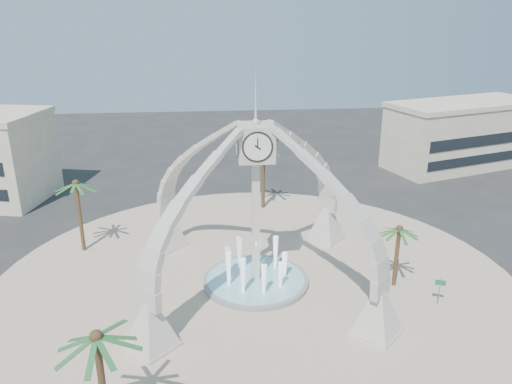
{
  "coord_description": "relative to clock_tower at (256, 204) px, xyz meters",
  "views": [
    {
      "loc": [
        -3.23,
        -33.14,
        19.54
      ],
      "look_at": [
        0.22,
        2.0,
        6.68
      ],
      "focal_mm": 35.0,
      "sensor_mm": 36.0,
      "label": 1
    }
  ],
  "objects": [
    {
      "name": "palm_west",
      "position": [
        -14.25,
        6.98,
        -0.43
      ],
      "size": [
        4.35,
        4.35,
        6.84
      ],
      "rotation": [
        0.0,
        0.0,
        -0.28
      ],
      "color": "brown",
      "rests_on": "ground"
    },
    {
      "name": "ground",
      "position": [
        0.0,
        0.0,
        -6.49
      ],
      "size": [
        140.0,
        140.0,
        0.0
      ],
      "primitive_type": "plane",
      "color": "#282828",
      "rests_on": "ground"
    },
    {
      "name": "plaza",
      "position": [
        0.0,
        0.0,
        -6.46
      ],
      "size": [
        40.0,
        40.0,
        0.06
      ],
      "primitive_type": "cylinder",
      "color": "tan",
      "rests_on": "ground"
    },
    {
      "name": "street_sign",
      "position": [
        12.49,
        -4.2,
        -4.96
      ],
      "size": [
        0.73,
        0.33,
        2.14
      ],
      "rotation": [
        0.0,
        0.0,
        -0.41
      ],
      "color": "slate",
      "rests_on": "ground"
    },
    {
      "name": "palm_north",
      "position": [
        2.27,
        15.37,
        -0.1
      ],
      "size": [
        4.71,
        4.71,
        7.26
      ],
      "rotation": [
        0.0,
        0.0,
        0.18
      ],
      "color": "brown",
      "rests_on": "ground"
    },
    {
      "name": "clock_tower",
      "position": [
        0.0,
        0.0,
        0.0
      ],
      "size": [
        17.94,
        17.94,
        16.3
      ],
      "color": "beige",
      "rests_on": "ground"
    },
    {
      "name": "palm_south",
      "position": [
        -8.58,
        -13.62,
        -0.86
      ],
      "size": [
        4.65,
        4.65,
        6.43
      ],
      "rotation": [
        0.0,
        0.0,
        -0.25
      ],
      "color": "brown",
      "rests_on": "ground"
    },
    {
      "name": "palm_east",
      "position": [
        10.35,
        -1.31,
        -1.86
      ],
      "size": [
        4.2,
        4.2,
        5.32
      ],
      "rotation": [
        0.0,
        0.0,
        -0.32
      ],
      "color": "brown",
      "rests_on": "ground"
    },
    {
      "name": "building_ne",
      "position": [
        30.0,
        28.0,
        -2.18
      ],
      "size": [
        21.87,
        14.17,
        8.6
      ],
      "rotation": [
        0.0,
        0.0,
        0.31
      ],
      "color": "beige",
      "rests_on": "ground"
    },
    {
      "name": "fountain",
      "position": [
        0.0,
        0.0,
        -6.2
      ],
      "size": [
        8.0,
        8.0,
        3.62
      ],
      "color": "gray",
      "rests_on": "ground"
    }
  ]
}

